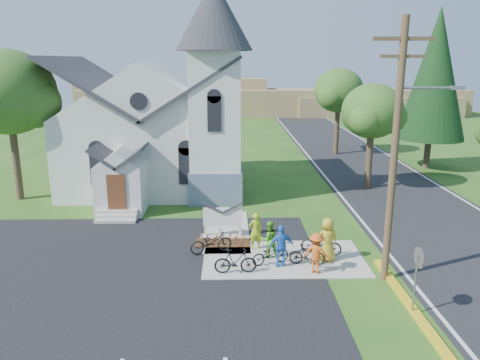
{
  "coord_description": "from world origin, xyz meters",
  "views": [
    {
      "loc": [
        -0.84,
        -18.46,
        8.48
      ],
      "look_at": [
        -0.31,
        5.0,
        2.44
      ],
      "focal_mm": 35.0,
      "sensor_mm": 36.0,
      "label": 1
    }
  ],
  "objects_px": {
    "stop_sign": "(418,267)",
    "cyclist_4": "(327,240)",
    "bike_2": "(270,254)",
    "bike_3": "(307,255)",
    "cyclist_1": "(269,239)",
    "cyclist_2": "(281,246)",
    "cyclist_0": "(255,231)",
    "church_sign": "(223,217)",
    "cyclist_3": "(316,253)",
    "bike_1": "(235,261)",
    "bike_4": "(321,244)",
    "bike_0": "(211,242)",
    "utility_pole": "(397,145)"
  },
  "relations": [
    {
      "from": "cyclist_0",
      "to": "bike_2",
      "type": "distance_m",
      "value": 1.84
    },
    {
      "from": "bike_0",
      "to": "cyclist_1",
      "type": "height_order",
      "value": "cyclist_1"
    },
    {
      "from": "cyclist_0",
      "to": "bike_2",
      "type": "relative_size",
      "value": 1.02
    },
    {
      "from": "cyclist_3",
      "to": "cyclist_4",
      "type": "distance_m",
      "value": 1.32
    },
    {
      "from": "cyclist_1",
      "to": "cyclist_3",
      "type": "height_order",
      "value": "cyclist_3"
    },
    {
      "from": "bike_2",
      "to": "bike_3",
      "type": "height_order",
      "value": "bike_3"
    },
    {
      "from": "stop_sign",
      "to": "cyclist_3",
      "type": "xyz_separation_m",
      "value": [
        -2.78,
        3.24,
        -0.88
      ]
    },
    {
      "from": "bike_3",
      "to": "cyclist_4",
      "type": "relative_size",
      "value": 0.78
    },
    {
      "from": "cyclist_2",
      "to": "stop_sign",
      "type": "bearing_deg",
      "value": 126.35
    },
    {
      "from": "bike_3",
      "to": "cyclist_4",
      "type": "distance_m",
      "value": 1.11
    },
    {
      "from": "utility_pole",
      "to": "cyclist_2",
      "type": "bearing_deg",
      "value": 164.09
    },
    {
      "from": "bike_2",
      "to": "bike_4",
      "type": "relative_size",
      "value": 0.93
    },
    {
      "from": "utility_pole",
      "to": "cyclist_4",
      "type": "bearing_deg",
      "value": 140.67
    },
    {
      "from": "stop_sign",
      "to": "cyclist_3",
      "type": "relative_size",
      "value": 1.46
    },
    {
      "from": "cyclist_3",
      "to": "cyclist_4",
      "type": "bearing_deg",
      "value": -95.6
    },
    {
      "from": "stop_sign",
      "to": "bike_2",
      "type": "relative_size",
      "value": 1.47
    },
    {
      "from": "bike_4",
      "to": "cyclist_1",
      "type": "bearing_deg",
      "value": 117.65
    },
    {
      "from": "stop_sign",
      "to": "bike_3",
      "type": "height_order",
      "value": "stop_sign"
    },
    {
      "from": "church_sign",
      "to": "bike_0",
      "type": "xyz_separation_m",
      "value": [
        -0.5,
        -2.04,
        -0.47
      ]
    },
    {
      "from": "church_sign",
      "to": "cyclist_4",
      "type": "distance_m",
      "value": 5.44
    },
    {
      "from": "bike_0",
      "to": "cyclist_4",
      "type": "xyz_separation_m",
      "value": [
        5.02,
        -0.98,
        0.46
      ]
    },
    {
      "from": "cyclist_1",
      "to": "church_sign",
      "type": "bearing_deg",
      "value": -68.17
    },
    {
      "from": "bike_2",
      "to": "cyclist_4",
      "type": "height_order",
      "value": "cyclist_4"
    },
    {
      "from": "cyclist_2",
      "to": "cyclist_0",
      "type": "bearing_deg",
      "value": -74.22
    },
    {
      "from": "utility_pole",
      "to": "cyclist_4",
      "type": "relative_size",
      "value": 5.15
    },
    {
      "from": "cyclist_2",
      "to": "bike_3",
      "type": "height_order",
      "value": "cyclist_2"
    },
    {
      "from": "bike_3",
      "to": "cyclist_0",
      "type": "bearing_deg",
      "value": 59.32
    },
    {
      "from": "bike_0",
      "to": "cyclist_4",
      "type": "bearing_deg",
      "value": -120.71
    },
    {
      "from": "bike_3",
      "to": "church_sign",
      "type": "bearing_deg",
      "value": 56.86
    },
    {
      "from": "church_sign",
      "to": "cyclist_3",
      "type": "distance_m",
      "value": 5.67
    },
    {
      "from": "cyclist_3",
      "to": "bike_1",
      "type": "bearing_deg",
      "value": 24.83
    },
    {
      "from": "bike_4",
      "to": "cyclist_4",
      "type": "bearing_deg",
      "value": -153.36
    },
    {
      "from": "utility_pole",
      "to": "cyclist_0",
      "type": "relative_size",
      "value": 5.84
    },
    {
      "from": "church_sign",
      "to": "bike_3",
      "type": "height_order",
      "value": "church_sign"
    },
    {
      "from": "cyclist_1",
      "to": "cyclist_3",
      "type": "distance_m",
      "value": 2.4
    },
    {
      "from": "bike_0",
      "to": "bike_4",
      "type": "xyz_separation_m",
      "value": [
        4.93,
        -0.21,
        -0.03
      ]
    },
    {
      "from": "cyclist_0",
      "to": "bike_4",
      "type": "bearing_deg",
      "value": 155.54
    },
    {
      "from": "utility_pole",
      "to": "bike_0",
      "type": "xyz_separation_m",
      "value": [
        -7.06,
        2.66,
        -4.85
      ]
    },
    {
      "from": "bike_1",
      "to": "bike_4",
      "type": "distance_m",
      "value": 4.3
    },
    {
      "from": "bike_1",
      "to": "cyclist_3",
      "type": "distance_m",
      "value": 3.3
    },
    {
      "from": "bike_3",
      "to": "bike_4",
      "type": "height_order",
      "value": "bike_4"
    },
    {
      "from": "bike_4",
      "to": "utility_pole",
      "type": "bearing_deg",
      "value": -118.84
    },
    {
      "from": "church_sign",
      "to": "cyclist_2",
      "type": "height_order",
      "value": "cyclist_2"
    },
    {
      "from": "utility_pole",
      "to": "church_sign",
      "type": "bearing_deg",
      "value": 144.4
    },
    {
      "from": "bike_1",
      "to": "church_sign",
      "type": "bearing_deg",
      "value": 5.5
    },
    {
      "from": "bike_3",
      "to": "bike_0",
      "type": "bearing_deg",
      "value": 81.85
    },
    {
      "from": "stop_sign",
      "to": "cyclist_1",
      "type": "relative_size",
      "value": 1.49
    },
    {
      "from": "bike_0",
      "to": "church_sign",
      "type": "bearing_deg",
      "value": -33.39
    },
    {
      "from": "stop_sign",
      "to": "cyclist_4",
      "type": "relative_size",
      "value": 1.28
    },
    {
      "from": "utility_pole",
      "to": "bike_0",
      "type": "relative_size",
      "value": 5.18
    }
  ]
}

